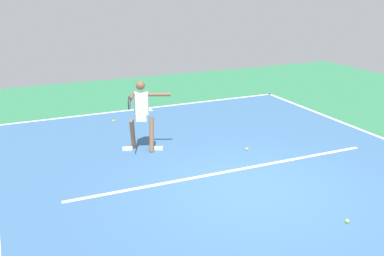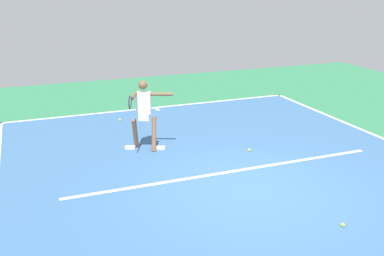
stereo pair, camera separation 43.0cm
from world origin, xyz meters
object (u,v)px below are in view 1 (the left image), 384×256
Objects in this scene: tennis_ball_far_corner at (247,149)px; tennis_ball_near_service_line at (347,221)px; tennis_ball_by_sideline at (114,121)px; tennis_player at (141,112)px.

tennis_ball_far_corner is 3.63m from tennis_ball_near_service_line.
tennis_player is at bearing 91.44° from tennis_ball_by_sideline.
tennis_ball_by_sideline is (2.35, -3.54, 0.00)m from tennis_ball_far_corner.
tennis_player is at bearing -65.78° from tennis_ball_near_service_line.
tennis_ball_near_service_line is at bearing 136.84° from tennis_player.
tennis_ball_far_corner and tennis_ball_by_sideline have the same top height.
tennis_ball_by_sideline is at bearing -73.32° from tennis_ball_near_service_line.
tennis_ball_by_sideline is at bearing -65.95° from tennis_player.
tennis_ball_by_sideline is 1.00× the size of tennis_ball_near_service_line.
tennis_player is 2.70m from tennis_ball_by_sideline.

